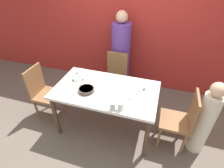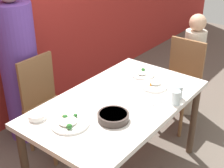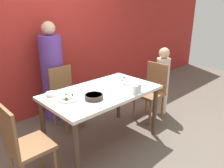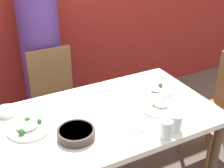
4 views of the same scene
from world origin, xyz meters
name	(u,v)px [view 4 (image 4 of 4)]	position (x,y,z in m)	size (l,w,h in m)	color
dining_table	(104,126)	(0.00, 0.00, 0.68)	(1.46, 0.84, 0.76)	silver
chair_adult_spot	(57,99)	(-0.08, 0.76, 0.50)	(0.40, 0.40, 0.92)	brown
chair_child_spot	(221,109)	(1.07, -0.01, 0.50)	(0.40, 0.40, 0.92)	brown
person_adult	(42,61)	(-0.08, 1.11, 0.72)	(0.36, 0.36, 1.58)	#5B3893
bowl_curry	(76,133)	(-0.24, -0.13, 0.79)	(0.22, 0.22, 0.05)	#3D332D
plate_rice_adult	(158,107)	(0.36, -0.10, 0.78)	(0.22, 0.22, 0.05)	white
plate_rice_child	(157,90)	(0.48, 0.10, 0.77)	(0.21, 0.21, 0.05)	white
plate_noodles	(28,127)	(-0.47, 0.07, 0.78)	(0.27, 0.27, 0.06)	white
bowl_rice_small	(6,111)	(-0.55, 0.30, 0.78)	(0.12, 0.12, 0.04)	white
glass_water_tall	(166,129)	(0.22, -0.37, 0.82)	(0.07, 0.07, 0.11)	silver
glass_water_short	(175,122)	(0.31, -0.34, 0.81)	(0.08, 0.08, 0.11)	silver
fork_steel	(140,131)	(0.12, -0.25, 0.76)	(0.18, 0.08, 0.01)	silver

